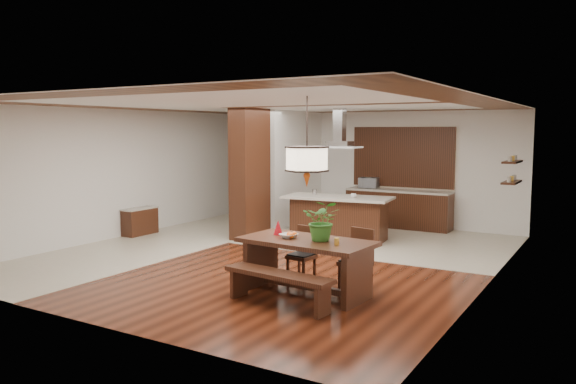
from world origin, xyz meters
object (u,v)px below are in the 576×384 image
Objects in this scene: dining_chair_left at (301,254)px; fruit_bowl at (289,236)px; dining_chair_right at (355,260)px; microwave at (369,183)px; hallway_console at (140,221)px; kitchen_island at (339,217)px; dining_bench at (278,289)px; range_hood at (340,128)px; pendant_lantern at (307,142)px; dining_table at (307,254)px; foliage_plant at (323,221)px; island_cup at (353,196)px.

fruit_bowl is (0.15, -0.66, 0.41)m from dining_chair_left.
dining_chair_right is 1.93× the size of microwave.
dining_chair_right reaches higher than hallway_console.
kitchen_island is at bearing 112.09° from dining_chair_left.
dining_chair_right is (6.13, -1.61, 0.15)m from hallway_console.
microwave is at bearing 102.61° from dining_bench.
range_hood reaches higher than hallway_console.
pendant_lantern is at bearing -77.67° from kitchen_island.
pendant_lantern reaches higher than dining_table.
dining_bench is 0.68× the size of kitchen_island.
dining_table is at bearing -21.20° from hallway_console.
dining_table is 3.40× the size of foliage_plant.
foliage_plant reaches higher than hallway_console.
kitchen_island reaches higher than hallway_console.
pendant_lantern is (0.05, 0.71, 2.01)m from dining_bench.
fruit_bowl is at bearing -174.04° from pendant_lantern.
hallway_console is 5.77m from fruit_bowl.
pendant_lantern is at bearing -173.30° from foliage_plant.
dining_table is at bearing -80.70° from microwave.
dining_bench is at bearing -74.10° from range_hood.
dining_chair_left is at bearing 103.13° from fruit_bowl.
foliage_plant is at bearing -72.24° from island_cup.
hallway_console reaches higher than dining_bench.
fruit_bowl is 0.28× the size of range_hood.
hallway_console is 0.36× the size of kitchen_island.
dining_chair_right is at bearing -67.68° from kitchen_island.
dining_chair_right is 6.06m from microwave.
dining_chair_left is (-0.44, 0.63, -0.17)m from dining_table.
dining_bench is 4.76m from island_cup.
kitchen_island is 2.27m from microwave.
fruit_bowl is at bearing 109.21° from dining_bench.
dining_bench is 3.48× the size of microwave.
range_hood is at bearing 109.19° from pendant_lantern.
dining_chair_right is 0.89m from foliage_plant.
microwave is (-0.20, 2.18, 0.59)m from kitchen_island.
dining_bench is 14.07× the size of island_cup.
dining_chair_left is 1.46× the size of foliage_plant.
dining_bench is (5.54, -2.88, -0.08)m from hallway_console.
foliage_plant is at bearing -74.47° from kitchen_island.
dining_table is 1.64m from pendant_lantern.
microwave reaches higher than island_cup.
dining_bench is 1.28× the size of pendant_lantern.
dining_table is 17.04× the size of island_cup.
foliage_plant reaches higher than dining_chair_right.
foliage_plant is (5.84, -2.14, 0.80)m from hallway_console.
pendant_lantern reaches higher than foliage_plant.
island_cup reaches higher than dining_table.
hallway_console is 0.98× the size of range_hood.
dining_chair_right is 7.79× the size of island_cup.
island_cup is at bearing 20.52° from hallway_console.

